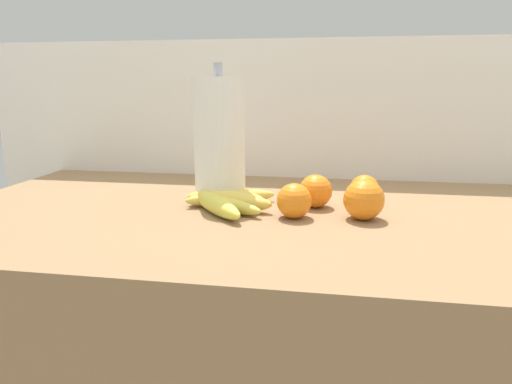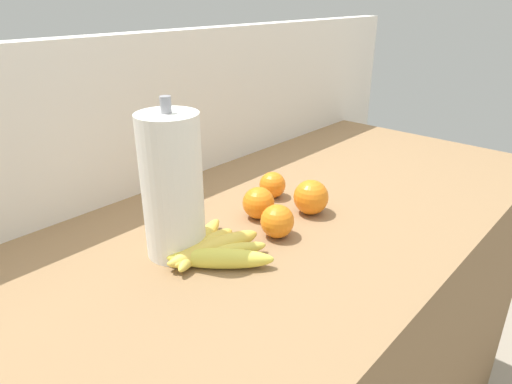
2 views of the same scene
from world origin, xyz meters
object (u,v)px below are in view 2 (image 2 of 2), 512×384
Objects in this scene: paper_towel_roll at (172,187)px; orange_far_right at (272,185)px; orange_front at (311,197)px; orange_right at (258,203)px; banana_bunch at (212,250)px; orange_back_right at (277,221)px.

orange_far_right is at bearing 4.69° from paper_towel_roll.
orange_right is at bearing 142.19° from orange_front.
banana_bunch is at bearing 174.96° from orange_front.
paper_towel_roll is at bearing 174.29° from orange_right.
banana_bunch is 3.40× the size of orange_far_right.
banana_bunch is at bearing 166.10° from orange_back_right.
orange_back_right is (-0.14, -0.01, -0.00)m from orange_front.
orange_back_right is (0.15, -0.04, 0.02)m from banana_bunch.
banana_bunch is at bearing -69.03° from paper_towel_roll.
orange_far_right is 0.13m from orange_front.
orange_front is at bearing -37.81° from orange_right.
orange_front is at bearing -5.04° from banana_bunch.
paper_towel_roll is at bearing 162.88° from orange_front.
paper_towel_roll is (-0.03, 0.07, 0.12)m from banana_bunch.
orange_right is 0.90× the size of orange_front.
orange_front is 1.14× the size of orange_back_right.
orange_back_right is at bearing -175.01° from orange_front.
paper_towel_roll is (-0.18, 0.11, 0.11)m from orange_back_right.
orange_right is 0.12m from orange_front.
orange_front reaches higher than orange_far_right.
orange_right is 0.24× the size of paper_towel_roll.
orange_far_right is 0.20m from orange_back_right.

